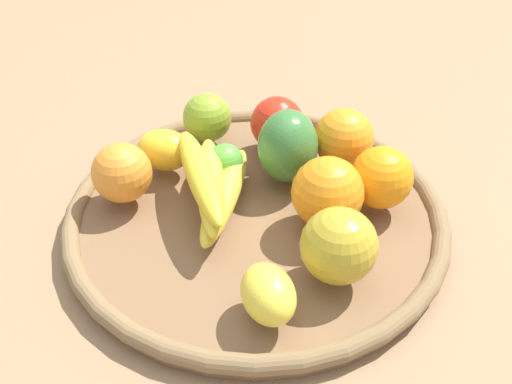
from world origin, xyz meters
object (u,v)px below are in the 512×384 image
apple_1 (277,123)px  lime_0 (225,162)px  apple_0 (207,118)px  lemon_1 (166,149)px  banana_bunch (212,185)px  lemon_0 (268,294)px  orange_0 (344,138)px  orange_1 (328,193)px  bell_pepper (291,147)px  orange_3 (381,177)px  orange_2 (122,173)px  apple_2 (339,246)px

apple_1 → lime_0: (0.10, -0.02, -0.01)m
apple_0 → lemon_1: 0.08m
banana_bunch → lime_0: banana_bunch is taller
lemon_1 → lemon_0: (0.13, 0.24, -0.00)m
lemon_1 → lime_0: 0.08m
banana_bunch → orange_0: bearing=152.2°
lemon_0 → apple_1: bearing=-149.1°
orange_1 → lemon_0: orange_1 is taller
bell_pepper → orange_3: bearing=74.5°
orange_2 → banana_bunch: (-0.05, 0.10, -0.01)m
apple_0 → lime_0: (0.06, 0.07, -0.01)m
lemon_0 → apple_2: bearing=159.9°
apple_2 → lemon_1: (-0.05, -0.27, -0.01)m
apple_0 → orange_3: bearing=90.7°
orange_2 → lemon_1: size_ratio=1.01×
orange_0 → lemon_1: orange_0 is taller
orange_0 → lemon_0: (0.26, 0.06, -0.01)m
bell_pepper → lime_0: bell_pepper is taller
orange_0 → lemon_1: (0.13, -0.18, -0.01)m
lemon_0 → apple_0: bearing=-131.8°
apple_2 → orange_3: apple_2 is taller
orange_2 → apple_2: (-0.03, 0.27, 0.00)m
apple_1 → orange_3: (0.03, 0.17, 0.00)m
apple_2 → lemon_0: bearing=-20.1°
orange_2 → orange_3: (-0.16, 0.26, 0.00)m
lime_0 → orange_1: bearing=88.8°
lime_0 → orange_2: bearing=-37.5°
apple_1 → bell_pepper: size_ratio=0.77×
lemon_1 → lemon_0: 0.27m
apple_2 → lime_0: apple_2 is taller
banana_bunch → orange_3: bearing=125.8°
bell_pepper → apple_0: bell_pepper is taller
banana_bunch → lime_0: size_ratio=3.94×
bell_pepper → lemon_0: bell_pepper is taller
orange_1 → lemon_0: (0.15, 0.02, -0.02)m
orange_2 → orange_3: 0.30m
orange_2 → lime_0: orange_2 is taller
apple_1 → orange_3: 0.17m
apple_1 → orange_3: orange_3 is taller
orange_2 → bell_pepper: bell_pepper is taller
bell_pepper → orange_3: size_ratio=1.25×
orange_1 → lime_0: bearing=-91.2°
bell_pepper → lime_0: 0.08m
apple_2 → lime_0: size_ratio=1.71×
orange_3 → lime_0: (0.06, -0.18, -0.01)m
orange_1 → bell_pepper: bearing=-121.6°
lemon_1 → orange_0: bearing=125.9°
apple_1 → lemon_1: apple_1 is taller
banana_bunch → apple_1: bearing=-177.7°
apple_2 → lime_0: 0.21m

